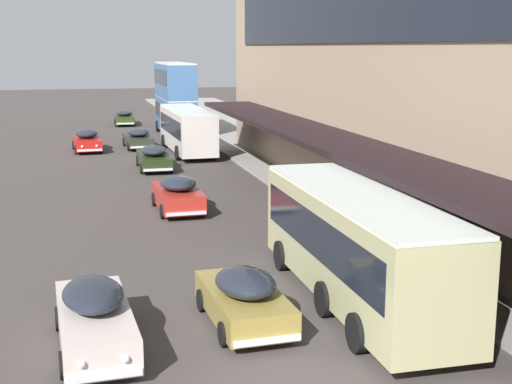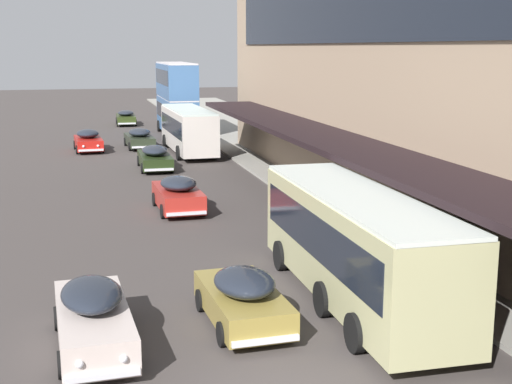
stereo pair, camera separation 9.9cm
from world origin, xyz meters
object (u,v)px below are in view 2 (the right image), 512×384
Objects in this scene: transit_bus_kerbside_far at (356,241)px; sedan_second_mid at (88,140)px; sedan_oncoming_rear at (155,157)px; sedan_trailing_mid at (126,118)px; sedan_far_back at (243,297)px; sedan_lead_mid at (178,194)px; transit_bus_kerbside_front at (188,128)px; sedan_trailing_near at (139,138)px; sedan_second_near at (93,317)px; transit_bus_kerbside_rear at (176,96)px; pedestrian_at_kerb at (442,238)px.

transit_bus_kerbside_far is 2.33× the size of sedan_second_mid.
sedan_oncoming_rear is (3.81, -9.07, -0.03)m from sedan_second_mid.
sedan_trailing_mid is (-2.98, 51.30, -1.18)m from transit_bus_kerbside_far.
transit_bus_kerbside_far reaches higher than sedan_far_back.
transit_bus_kerbside_front is at bearing 79.56° from sedan_lead_mid.
sedan_trailing_near is 36.40m from sedan_second_near.
sedan_lead_mid is at bearing 104.13° from transit_bus_kerbside_far.
transit_bus_kerbside_rear reaches higher than transit_bus_kerbside_far.
sedan_lead_mid is 13.34m from pedestrian_at_kerb.
transit_bus_kerbside_rear is 40.14m from pedestrian_at_kerb.
pedestrian_at_kerb is (3.90, 1.99, -0.71)m from transit_bus_kerbside_far.
transit_bus_kerbside_rear is 29.13m from sedan_lead_mid.
transit_bus_kerbside_far reaches higher than sedan_lead_mid.
pedestrian_at_kerb reaches higher than sedan_second_near.
sedan_far_back is (-0.48, -25.81, 0.03)m from sedan_oncoming_rear.
transit_bus_kerbside_rear reaches higher than pedestrian_at_kerb.
sedan_lead_mid is at bearing 122.79° from pedestrian_at_kerb.
sedan_trailing_near is 35.62m from sedan_far_back.
transit_bus_kerbside_far is 2.10× the size of sedan_second_near.
sedan_far_back is at bearing -166.62° from transit_bus_kerbside_far.
sedan_lead_mid reaches higher than sedan_second_mid.
sedan_far_back is at bearing 7.46° from sedan_second_near.
sedan_trailing_mid is 1.03× the size of sedan_second_mid.
transit_bus_kerbside_rear is at bearing 89.07° from transit_bus_kerbside_far.
sedan_second_near is 1.08× the size of sedan_trailing_mid.
sedan_oncoming_rear is (-3.06, -6.16, -1.08)m from transit_bus_kerbside_front.
sedan_far_back is (-4.25, -42.79, -2.53)m from transit_bus_kerbside_rear.
sedan_far_back is (-0.24, -14.05, -0.03)m from sedan_lead_mid.
sedan_trailing_mid is 17.71m from sedan_second_mid.
sedan_oncoming_rear is at bearing 80.44° from sedan_second_near.
sedan_second_mid is at bearing 88.99° from sedan_second_near.
pedestrian_at_kerb is (7.06, -32.78, 0.45)m from sedan_trailing_near.
sedan_lead_mid reaches higher than sedan_trailing_mid.
pedestrian_at_kerb is at bearing -71.38° from sedan_second_mid.
transit_bus_kerbside_rear is at bearing 94.60° from pedestrian_at_kerb.
transit_bus_kerbside_rear reaches higher than sedan_oncoming_rear.
sedan_oncoming_rear is 2.71× the size of pedestrian_at_kerb.
sedan_lead_mid is at bearing -80.27° from sedan_second_mid.
pedestrian_at_kerb is (10.79, -32.04, 0.41)m from sedan_second_mid.
sedan_second_near is 1.00× the size of sedan_oncoming_rear.
transit_bus_kerbside_rear is at bearing 84.33° from sedan_far_back.
transit_bus_kerbside_far is 2.33× the size of sedan_lead_mid.
transit_bus_kerbside_rear is 1.91× the size of sedan_trailing_near.
transit_bus_kerbside_far is 25.18m from sedan_oncoming_rear.
pedestrian_at_kerb is at bearing 20.84° from sedan_far_back.
sedan_second_near reaches higher than sedan_trailing_mid.
transit_bus_kerbside_front is 32.18m from sedan_far_back.
pedestrian_at_kerb reaches higher than sedan_far_back.
sedan_second_mid is at bearing 99.73° from sedan_lead_mid.
pedestrian_at_kerb is at bearing -82.33° from transit_bus_kerbside_front.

